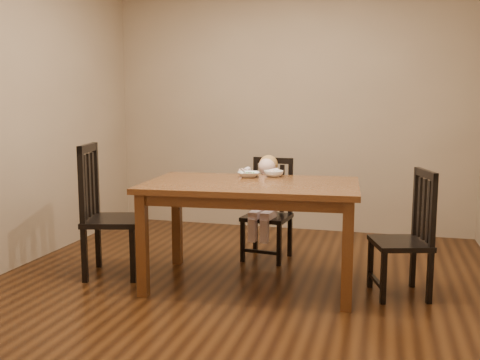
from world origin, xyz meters
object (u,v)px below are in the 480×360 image
(toddler, at_px, (267,197))
(bowl_peas, at_px, (249,174))
(dining_table, at_px, (251,195))
(chair_left, at_px, (107,213))
(chair_right, at_px, (407,236))
(chair_child, at_px, (269,211))
(bowl_veg, at_px, (274,174))

(toddler, height_order, bowl_peas, bowl_peas)
(dining_table, distance_m, toddler, 0.73)
(dining_table, xyz_separation_m, chair_left, (-1.21, -0.07, -0.20))
(chair_right, bearing_deg, chair_left, 76.80)
(chair_child, distance_m, toddler, 0.14)
(dining_table, height_order, chair_left, chair_left)
(dining_table, xyz_separation_m, toddler, (-0.03, 0.72, -0.14))
(chair_child, distance_m, chair_left, 1.45)
(chair_right, relative_size, bowl_peas, 5.15)
(dining_table, xyz_separation_m, bowl_veg, (0.10, 0.37, 0.12))
(chair_right, xyz_separation_m, toddler, (-1.19, 0.65, 0.12))
(chair_right, height_order, toddler, chair_right)
(chair_left, height_order, toddler, chair_left)
(chair_child, relative_size, bowl_peas, 5.05)
(bowl_veg, bearing_deg, chair_child, 107.50)
(chair_child, xyz_separation_m, toddler, (-0.01, -0.05, 0.13))
(chair_child, distance_m, bowl_veg, 0.57)
(chair_left, height_order, bowl_veg, chair_left)
(chair_child, bearing_deg, dining_table, 98.83)
(chair_right, xyz_separation_m, bowl_peas, (-1.25, 0.21, 0.38))
(dining_table, bearing_deg, chair_left, -176.51)
(chair_child, height_order, chair_right, chair_right)
(chair_right, bearing_deg, bowl_peas, 63.68)
(dining_table, bearing_deg, bowl_peas, 108.28)
(bowl_peas, relative_size, bowl_veg, 1.12)
(chair_left, distance_m, chair_right, 2.37)
(toddler, xyz_separation_m, bowl_peas, (-0.06, -0.43, 0.26))
(chair_left, distance_m, bowl_veg, 1.41)
(chair_left, xyz_separation_m, chair_right, (2.37, 0.14, -0.07))
(dining_table, height_order, bowl_peas, bowl_peas)
(toddler, bearing_deg, chair_left, 40.78)
(chair_left, distance_m, bowl_peas, 1.21)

